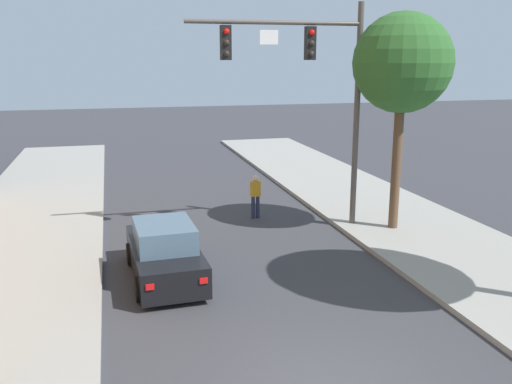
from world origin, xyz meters
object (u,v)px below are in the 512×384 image
at_px(traffic_signal_mast, 313,75).
at_px(street_tree_second, 403,64).
at_px(car_lead_black, 165,253).
at_px(pedestrian_crossing_road, 255,194).

xyz_separation_m(traffic_signal_mast, street_tree_second, (2.77, -0.85, 0.36)).
height_order(traffic_signal_mast, car_lead_black, traffic_signal_mast).
height_order(pedestrian_crossing_road, street_tree_second, street_tree_second).
relative_size(pedestrian_crossing_road, street_tree_second, 0.23).
bearing_deg(traffic_signal_mast, street_tree_second, -17.08).
relative_size(traffic_signal_mast, pedestrian_crossing_road, 4.57).
height_order(traffic_signal_mast, pedestrian_crossing_road, traffic_signal_mast).
bearing_deg(pedestrian_crossing_road, car_lead_black, -127.59).
xyz_separation_m(car_lead_black, street_tree_second, (8.06, 2.21, 4.95)).
distance_m(pedestrian_crossing_road, street_tree_second, 6.94).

